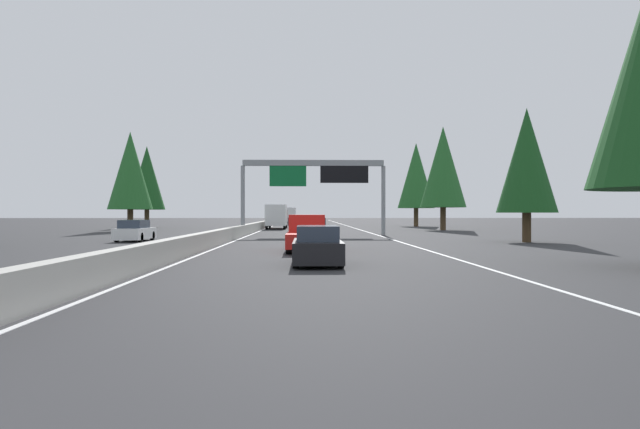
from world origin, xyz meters
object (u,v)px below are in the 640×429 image
at_px(sign_gantry_overhead, 315,175).
at_px(box_truck_near_center, 277,216).
at_px(bus_mid_left, 290,214).
at_px(oncoming_near, 135,231).
at_px(pickup_mid_right, 307,233).
at_px(sedan_far_center, 308,223).
at_px(conifer_left_near, 130,171).
at_px(conifer_right_mid, 443,167).
at_px(conifer_left_mid, 147,178).
at_px(conifer_right_far, 416,176).
at_px(minivan_far_left, 307,220).
at_px(sedan_mid_center, 317,247).
at_px(conifer_right_near, 527,161).
at_px(sedan_distant_b, 308,219).

height_order(sign_gantry_overhead, box_truck_near_center, sign_gantry_overhead).
bearing_deg(bus_mid_left, oncoming_near, 174.02).
distance_m(pickup_mid_right, bus_mid_left, 90.77).
xyz_separation_m(sedan_far_center, conifer_left_near, (-14.10, 19.12, 5.80)).
bearing_deg(bus_mid_left, conifer_right_mid, -161.38).
xyz_separation_m(sign_gantry_overhead, conifer_left_mid, (27.09, 22.37, 1.47)).
bearing_deg(pickup_mid_right, conifer_right_mid, -24.60).
height_order(box_truck_near_center, conifer_right_far, conifer_right_far).
xyz_separation_m(sign_gantry_overhead, pickup_mid_right, (-19.87, 0.79, -4.32)).
height_order(sedan_far_center, conifer_right_mid, conifer_right_mid).
relative_size(box_truck_near_center, sedan_far_center, 1.93).
relative_size(box_truck_near_center, minivan_far_left, 1.70).
xyz_separation_m(sedan_mid_center, minivan_far_left, (63.26, 0.26, 0.27)).
bearing_deg(sedan_far_center, conifer_right_mid, -126.02).
relative_size(box_truck_near_center, oncoming_near, 1.93).
bearing_deg(sign_gantry_overhead, conifer_right_near, -130.31).
bearing_deg(box_truck_near_center, sedan_mid_center, -175.19).
relative_size(oncoming_near, conifer_right_near, 0.49).
height_order(sedan_distant_b, conifer_right_far, conifer_right_far).
distance_m(pickup_mid_right, oncoming_near, 15.63).
xyz_separation_m(box_truck_near_center, conifer_right_far, (11.99, -19.75, 5.82)).
relative_size(sign_gantry_overhead, conifer_left_near, 1.19).
xyz_separation_m(pickup_mid_right, sedan_distant_b, (88.28, -0.39, -0.23)).
bearing_deg(sedan_far_center, conifer_right_near, -158.82).
relative_size(box_truck_near_center, bus_mid_left, 0.74).
relative_size(oncoming_near, conifer_left_near, 0.41).
bearing_deg(conifer_right_far, conifer_right_mid, 178.39).
bearing_deg(sedan_distant_b, bus_mid_left, 57.80).
distance_m(pickup_mid_right, sedan_distant_b, 88.28).
relative_size(pickup_mid_right, oncoming_near, 1.27).
xyz_separation_m(pickup_mid_right, conifer_right_near, (8.06, -14.71, 4.53)).
xyz_separation_m(pickup_mid_right, sedan_far_center, (45.25, -0.30, -0.23)).
relative_size(sedan_far_center, conifer_left_near, 0.41).
height_order(conifer_right_far, conifer_left_near, conifer_right_far).
distance_m(sedan_distant_b, conifer_right_near, 81.63).
height_order(pickup_mid_right, sedan_distant_b, pickup_mid_right).
bearing_deg(conifer_right_far, conifer_right_near, 178.17).
relative_size(minivan_far_left, bus_mid_left, 0.43).
distance_m(oncoming_near, conifer_right_mid, 37.07).
distance_m(box_truck_near_center, sedan_far_center, 6.63).
xyz_separation_m(conifer_left_near, conifer_left_mid, (15.81, 2.75, 0.22)).
bearing_deg(sign_gantry_overhead, conifer_right_far, -25.51).
distance_m(bus_mid_left, oncoming_near, 81.02).
distance_m(minivan_far_left, bus_mid_left, 35.33).
bearing_deg(sedan_far_center, sedan_mid_center, -179.91).
bearing_deg(sedan_distant_b, conifer_right_far, -156.58).
distance_m(sign_gantry_overhead, conifer_left_mid, 35.16).
height_order(sedan_mid_center, conifer_right_far, conifer_right_far).
distance_m(bus_mid_left, conifer_right_far, 43.76).
distance_m(conifer_right_far, conifer_left_near, 40.69).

